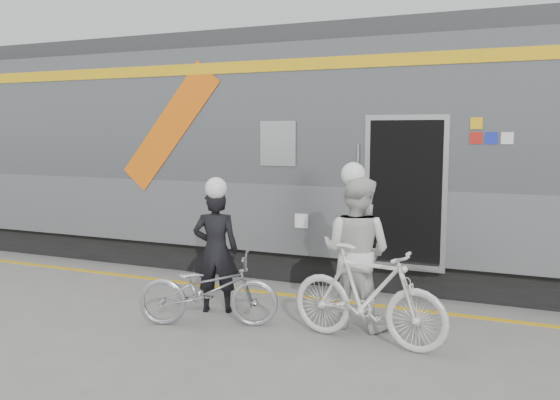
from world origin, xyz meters
The scene contains 9 objects.
ground centered at (0.00, 0.00, 0.00)m, with size 90.00×90.00×0.00m, color slate.
train centered at (-1.08, 4.19, 2.05)m, with size 24.00×3.17×4.10m.
safety_strip centered at (0.00, 2.15, 0.00)m, with size 24.00×0.12×0.01m, color gold.
man centered at (-1.08, 1.03, 0.84)m, with size 0.61×0.40×1.68m, color black.
bicycle_left centered at (-0.88, 0.48, 0.46)m, with size 0.61×1.76×0.92m, color #9D9FA5.
woman centered at (0.83, 1.20, 0.95)m, with size 0.92×0.72×1.89m, color silver.
bicycle_right centered at (1.13, 0.65, 0.57)m, with size 0.54×1.91×1.15m, color silver.
helmet_man centered at (-1.08, 1.03, 1.82)m, with size 0.29×0.29×0.29m, color white.
helmet_woman centered at (0.83, 1.20, 2.05)m, with size 0.30×0.30×0.30m, color white.
Camera 1 is at (2.83, -5.83, 2.45)m, focal length 38.00 mm.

